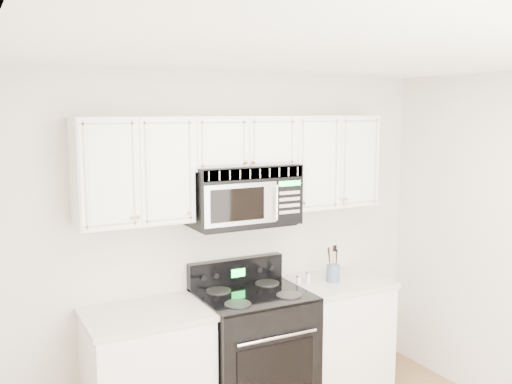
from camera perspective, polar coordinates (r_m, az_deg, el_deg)
room at (r=3.14m, az=11.24°, el=-10.74°), size 3.51×3.51×2.61m
base_cabinet_left at (r=4.33m, az=-10.81°, el=-17.81°), size 0.86×0.65×0.92m
base_cabinet_right at (r=4.98m, az=7.68°, el=-14.18°), size 0.86×0.65×0.92m
range at (r=4.56m, az=-0.30°, el=-15.47°), size 0.81×0.74×1.13m
upper_cabinets at (r=4.34m, az=-1.74°, el=3.16°), size 2.44×0.37×0.75m
microwave at (r=4.33m, az=-1.33°, el=-0.25°), size 0.83×0.46×0.46m
utensil_crock at (r=4.76m, az=7.71°, el=-7.95°), size 0.11×0.11×0.30m
shaker_salt at (r=4.60m, az=4.28°, el=-8.84°), size 0.04×0.04×0.09m
shaker_pepper at (r=4.70m, az=5.24°, el=-8.47°), size 0.04×0.04×0.10m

